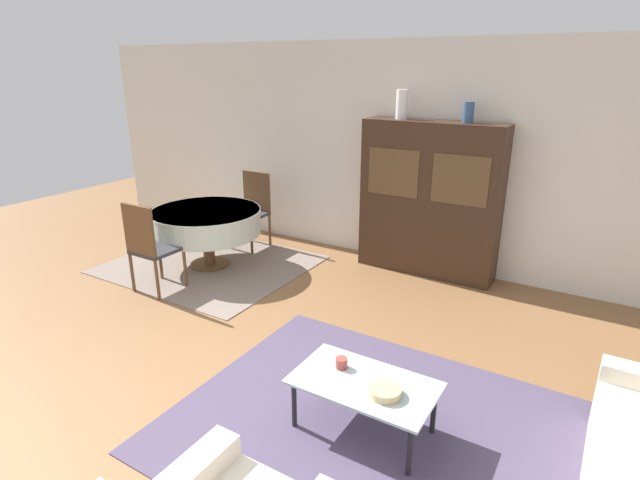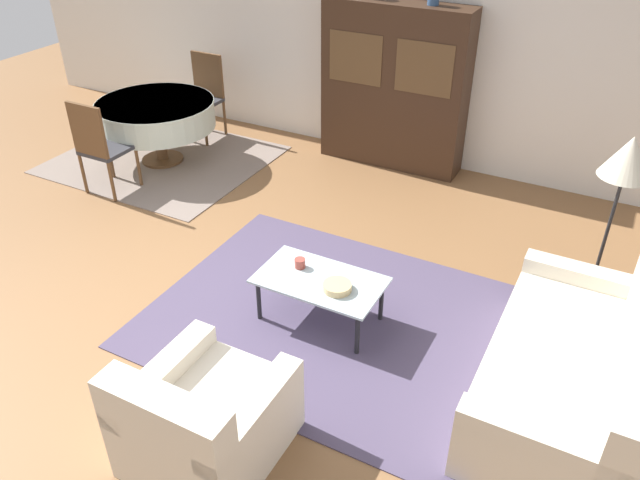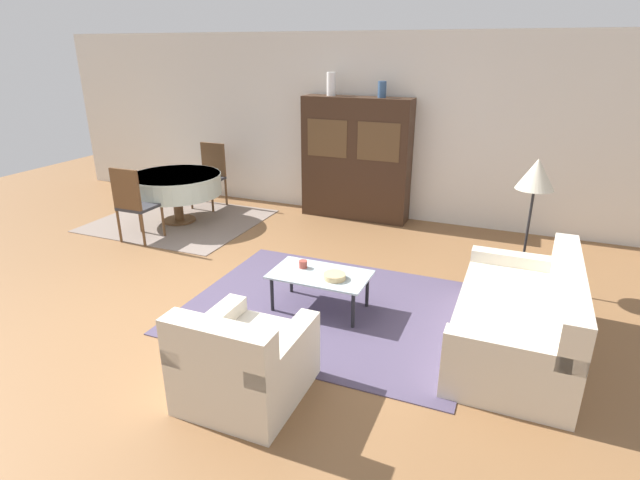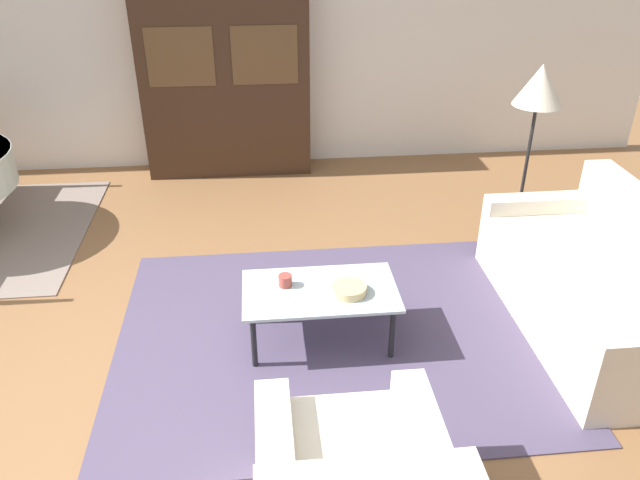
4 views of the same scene
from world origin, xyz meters
name	(u,v)px [view 2 (image 2 of 4)]	position (x,y,z in m)	size (l,w,h in m)	color
ground_plane	(172,308)	(0.00, 0.00, 0.00)	(14.00, 14.00, 0.00)	brown
wall_back	(364,36)	(0.00, 3.63, 1.35)	(10.00, 0.06, 2.70)	silver
area_rug	(332,319)	(1.22, 0.49, 0.01)	(2.81, 2.24, 0.01)	#4C425B
dining_rug	(163,159)	(-1.90, 2.16, 0.01)	(2.35, 2.05, 0.01)	gray
couch	(572,373)	(3.00, 0.43, 0.29)	(0.94, 1.84, 0.81)	beige
armchair	(204,421)	(1.13, -1.02, 0.30)	(0.82, 0.89, 0.79)	beige
coffee_table	(320,283)	(1.13, 0.45, 0.36)	(0.97, 0.56, 0.38)	black
display_cabinet	(394,87)	(0.50, 3.39, 0.91)	(1.63, 0.39, 1.81)	#382316
dining_table	(156,114)	(-1.88, 2.14, 0.58)	(1.33, 1.33, 0.72)	brown
dining_chair_near	(99,144)	(-1.88, 1.24, 0.57)	(0.44, 0.44, 1.02)	brown
dining_chair_far	(204,92)	(-1.88, 3.03, 0.57)	(0.44, 0.44, 1.02)	brown
floor_lamp	(627,164)	(2.97, 1.79, 1.21)	(0.39, 0.39, 1.43)	black
cup	(300,263)	(0.92, 0.51, 0.43)	(0.09, 0.09, 0.08)	#9E4238
bowl	(337,287)	(1.30, 0.39, 0.42)	(0.22, 0.22, 0.05)	tan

